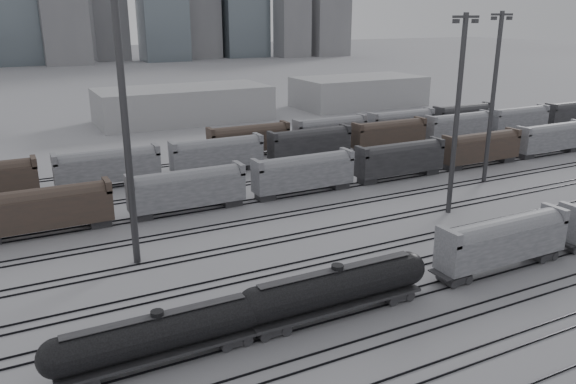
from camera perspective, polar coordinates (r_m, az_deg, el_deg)
name	(u,v)px	position (r m, az deg, el deg)	size (l,w,h in m)	color
ground	(398,304)	(51.46, 11.10, -11.14)	(900.00, 900.00, 0.00)	#A2A2A6
tracks	(303,237)	(64.57, 1.53, -4.57)	(220.00, 71.50, 0.16)	black
tank_car_a	(159,335)	(42.87, -12.99, -13.93)	(16.53, 2.76, 4.09)	black
tank_car_b	(337,288)	(47.94, 4.99, -9.64)	(17.95, 2.99, 4.44)	black
hopper_car_a	(503,239)	(59.33, 20.99, -4.49)	(15.07, 2.99, 5.39)	black
light_mast_b	(125,123)	(56.18, -16.22, 6.77)	(4.39, 0.70, 27.46)	#39393B
light_mast_c	(457,112)	(72.33, 16.82, 7.83)	(3.95, 0.63, 24.67)	#39393B
light_mast_d	(493,95)	(88.15, 20.13, 9.24)	(3.99, 0.64, 24.91)	#39393B
bg_string_near	(304,175)	(79.36, 1.59, 1.78)	(151.00, 3.00, 5.60)	gray
bg_string_mid	(310,145)	(97.63, 2.22, 4.79)	(151.00, 3.00, 5.60)	black
bg_string_far	(367,128)	(113.43, 7.99, 6.45)	(66.00, 3.00, 5.60)	#46362C
warehouse_mid	(184,104)	(137.08, -10.57, 8.75)	(40.00, 18.00, 8.00)	#ACACAF
warehouse_right	(359,92)	(158.68, 7.21, 10.09)	(35.00, 18.00, 8.00)	#ACACAF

